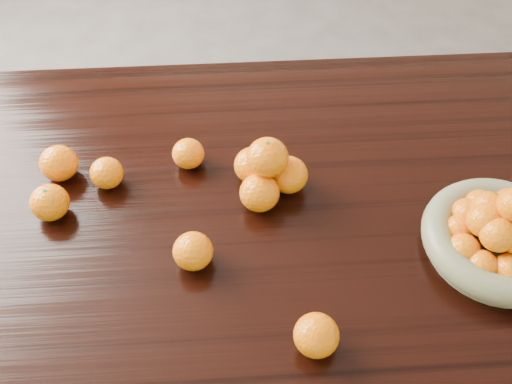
{
  "coord_description": "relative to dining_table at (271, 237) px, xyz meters",
  "views": [
    {
      "loc": [
        -0.08,
        -0.73,
        1.63
      ],
      "look_at": [
        -0.03,
        -0.02,
        0.83
      ],
      "focal_mm": 40.0,
      "sensor_mm": 36.0,
      "label": 1
    }
  ],
  "objects": [
    {
      "name": "ground",
      "position": [
        0.0,
        0.0,
        -0.66
      ],
      "size": [
        5.0,
        5.0,
        0.0
      ],
      "primitive_type": "plane",
      "color": "#5E5C59",
      "rests_on": "ground"
    },
    {
      "name": "dining_table",
      "position": [
        0.0,
        0.0,
        0.0
      ],
      "size": [
        2.0,
        1.0,
        0.75
      ],
      "color": "black",
      "rests_on": "ground"
    },
    {
      "name": "fruit_bowl",
      "position": [
        0.41,
        -0.12,
        0.13
      ],
      "size": [
        0.29,
        0.29,
        0.15
      ],
      "rotation": [
        0.0,
        0.0,
        -0.19
      ],
      "color": "#777C5A",
      "rests_on": "dining_table"
    },
    {
      "name": "orange_pyramid",
      "position": [
        -0.01,
        0.06,
        0.14
      ],
      "size": [
        0.15,
        0.16,
        0.13
      ],
      "rotation": [
        0.0,
        0.0,
        -0.42
      ],
      "color": "orange",
      "rests_on": "dining_table"
    },
    {
      "name": "loose_orange_0",
      "position": [
        -0.43,
        0.02,
        0.12
      ],
      "size": [
        0.08,
        0.08,
        0.07
      ],
      "primitive_type": "ellipsoid",
      "color": "orange",
      "rests_on": "dining_table"
    },
    {
      "name": "loose_orange_1",
      "position": [
        -0.15,
        -0.12,
        0.12
      ],
      "size": [
        0.07,
        0.07,
        0.07
      ],
      "primitive_type": "ellipsoid",
      "color": "orange",
      "rests_on": "dining_table"
    },
    {
      "name": "loose_orange_2",
      "position": [
        0.05,
        -0.3,
        0.12
      ],
      "size": [
        0.08,
        0.08,
        0.07
      ],
      "primitive_type": "ellipsoid",
      "color": "orange",
      "rests_on": "dining_table"
    },
    {
      "name": "loose_orange_3",
      "position": [
        -0.43,
        0.12,
        0.13
      ],
      "size": [
        0.08,
        0.08,
        0.07
      ],
      "primitive_type": "ellipsoid",
      "color": "orange",
      "rests_on": "dining_table"
    },
    {
      "name": "loose_orange_4",
      "position": [
        -0.17,
        0.14,
        0.12
      ],
      "size": [
        0.07,
        0.07,
        0.06
      ],
      "primitive_type": "ellipsoid",
      "color": "orange",
      "rests_on": "dining_table"
    },
    {
      "name": "loose_orange_5",
      "position": [
        -0.33,
        0.09,
        0.12
      ],
      "size": [
        0.07,
        0.07,
        0.06
      ],
      "primitive_type": "ellipsoid",
      "color": "orange",
      "rests_on": "dining_table"
    }
  ]
}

